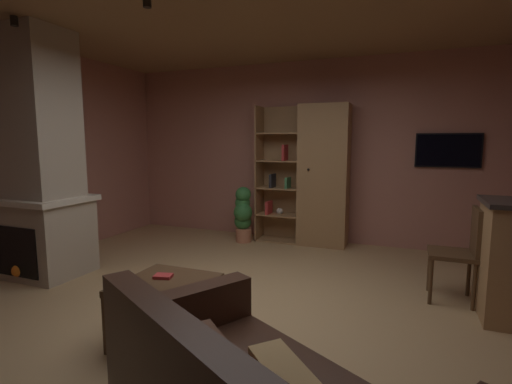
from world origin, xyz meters
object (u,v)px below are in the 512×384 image
Objects in this scene: coffee_table at (166,293)px; wall_mounted_tv at (448,150)px; bookshelf_cabinet at (318,176)px; potted_floor_plant at (243,213)px; table_book_0 at (163,276)px; dining_chair at (462,248)px; stone_fireplace at (38,168)px.

wall_mounted_tv is at bearing 57.91° from coffee_table.
bookshelf_cabinet is 2.43× the size of potted_floor_plant.
bookshelf_cabinet is at bearing 82.37° from coffee_table.
table_book_0 is 4.15m from wall_mounted_tv.
dining_chair is 1.98m from wall_mounted_tv.
dining_chair is (4.41, 0.90, -0.71)m from stone_fireplace.
dining_chair is at bearing -89.33° from wall_mounted_tv.
bookshelf_cabinet is 3.32m from coffee_table.
potted_floor_plant is 1.04× the size of wall_mounted_tv.
dining_chair is 1.13× the size of wall_mounted_tv.
potted_floor_plant is (-0.59, 2.90, -0.05)m from table_book_0.
stone_fireplace is 3.36× the size of wall_mounted_tv.
bookshelf_cabinet is 2.53× the size of wall_mounted_tv.
stone_fireplace reaches higher than bookshelf_cabinet.
bookshelf_cabinet reaches higher than wall_mounted_tv.
stone_fireplace is at bearing 161.71° from table_book_0.
stone_fireplace is at bearing 160.72° from coffee_table.
potted_floor_plant is at bearing -166.26° from bookshelf_cabinet.
coffee_table is at bearing -97.63° from bookshelf_cabinet.
wall_mounted_tv is (2.81, 0.48, 0.97)m from potted_floor_plant.
dining_chair is at bearing -24.42° from potted_floor_plant.
wall_mounted_tv is at bearing 31.26° from stone_fireplace.
stone_fireplace is 20.22× the size of table_book_0.
dining_chair reaches higher than potted_floor_plant.
stone_fireplace is 4.10× the size of coffee_table.
dining_chair is at bearing 37.60° from coffee_table.
dining_chair is 3.11m from potted_floor_plant.
dining_chair is (2.25, 1.61, 0.04)m from table_book_0.
stone_fireplace is at bearing -168.48° from dining_chair.
wall_mounted_tv is at bearing 56.61° from table_book_0.
bookshelf_cabinet reaches higher than dining_chair.
stone_fireplace is 4.55m from dining_chair.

